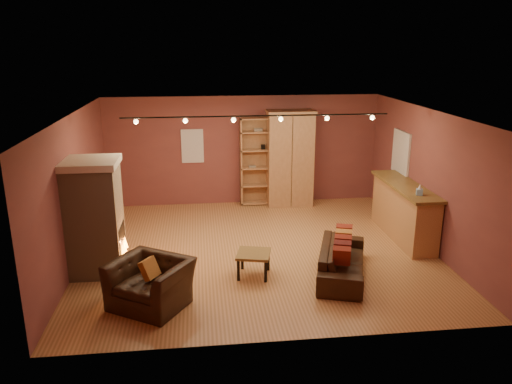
{
  "coord_description": "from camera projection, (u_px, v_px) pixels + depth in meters",
  "views": [
    {
      "loc": [
        -1.15,
        -9.35,
        4.07
      ],
      "look_at": [
        -0.03,
        0.2,
        1.19
      ],
      "focal_mm": 35.0,
      "sensor_mm": 36.0,
      "label": 1
    }
  ],
  "objects": [
    {
      "name": "fireplace",
      "position": [
        95.0,
        217.0,
        8.98
      ],
      "size": [
        1.01,
        0.98,
        2.12
      ],
      "color": "tan",
      "rests_on": "floor"
    },
    {
      "name": "right_window",
      "position": [
        401.0,
        153.0,
        11.44
      ],
      "size": [
        0.05,
        0.9,
        1.0
      ],
      "primitive_type": "cube",
      "color": "silver",
      "rests_on": "right_wall"
    },
    {
      "name": "ceiling",
      "position": [
        259.0,
        113.0,
        9.39
      ],
      "size": [
        7.0,
        7.0,
        0.0
      ],
      "primitive_type": "plane",
      "rotation": [
        3.14,
        0.0,
        0.0
      ],
      "color": "#562F1B",
      "rests_on": "back_wall"
    },
    {
      "name": "bar_counter",
      "position": [
        404.0,
        211.0,
        10.73
      ],
      "size": [
        0.66,
        2.49,
        1.19
      ],
      "color": "tan",
      "rests_on": "floor"
    },
    {
      "name": "back_wall",
      "position": [
        243.0,
        150.0,
        12.89
      ],
      "size": [
        7.0,
        0.02,
        2.8
      ],
      "primitive_type": "cube",
      "color": "brown",
      "rests_on": "floor"
    },
    {
      "name": "track_rail",
      "position": [
        257.0,
        118.0,
        9.62
      ],
      "size": [
        5.2,
        0.09,
        0.13
      ],
      "color": "black",
      "rests_on": "ceiling"
    },
    {
      "name": "floor",
      "position": [
        258.0,
        250.0,
        10.2
      ],
      "size": [
        7.0,
        7.0,
        0.0
      ],
      "primitive_type": "plane",
      "color": "#996336",
      "rests_on": "ground"
    },
    {
      "name": "right_wall",
      "position": [
        428.0,
        179.0,
        10.19
      ],
      "size": [
        0.02,
        6.5,
        2.8
      ],
      "primitive_type": "cube",
      "color": "brown",
      "rests_on": "floor"
    },
    {
      "name": "bookcase",
      "position": [
        258.0,
        160.0,
        12.88
      ],
      "size": [
        0.93,
        0.36,
        2.27
      ],
      "color": "tan",
      "rests_on": "floor"
    },
    {
      "name": "tissue_box",
      "position": [
        420.0,
        191.0,
        9.81
      ],
      "size": [
        0.15,
        0.15,
        0.21
      ],
      "rotation": [
        0.0,
        0.0,
        -0.35
      ],
      "color": "#86B0D7",
      "rests_on": "bar_counter"
    },
    {
      "name": "back_window",
      "position": [
        192.0,
        146.0,
        12.68
      ],
      "size": [
        0.56,
        0.04,
        0.86
      ],
      "primitive_type": "cube",
      "color": "silver",
      "rests_on": "back_wall"
    },
    {
      "name": "coffee_table",
      "position": [
        254.0,
        256.0,
        9.0
      ],
      "size": [
        0.7,
        0.7,
        0.44
      ],
      "rotation": [
        0.0,
        0.0,
        -0.24
      ],
      "color": "brown",
      "rests_on": "floor"
    },
    {
      "name": "armchair",
      "position": [
        150.0,
        276.0,
        7.93
      ],
      "size": [
        1.39,
        1.26,
        1.02
      ],
      "rotation": [
        0.0,
        0.0,
        -0.56
      ],
      "color": "black",
      "rests_on": "floor"
    },
    {
      "name": "armoire",
      "position": [
        290.0,
        158.0,
        12.77
      ],
      "size": [
        1.21,
        0.69,
        2.46
      ],
      "color": "tan",
      "rests_on": "floor"
    },
    {
      "name": "loveseat",
      "position": [
        342.0,
        255.0,
        9.0
      ],
      "size": [
        1.17,
        2.05,
        0.8
      ],
      "rotation": [
        0.0,
        0.0,
        1.25
      ],
      "color": "black",
      "rests_on": "floor"
    },
    {
      "name": "left_wall",
      "position": [
        75.0,
        190.0,
        9.4
      ],
      "size": [
        0.02,
        6.5,
        2.8
      ],
      "primitive_type": "cube",
      "color": "brown",
      "rests_on": "floor"
    }
  ]
}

